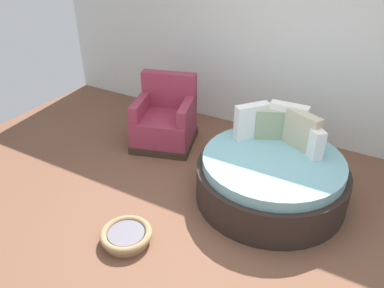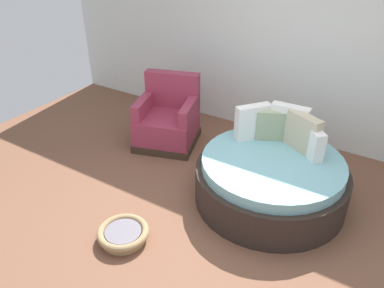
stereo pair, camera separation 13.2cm
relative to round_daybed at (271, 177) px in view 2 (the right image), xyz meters
The scene contains 5 objects.
ground_plane 0.77m from the round_daybed, 109.58° to the right, with size 8.00×8.00×0.02m, color brown.
back_wall 1.97m from the round_daybed, 98.68° to the left, with size 8.00×0.12×2.94m, color silver.
round_daybed is the anchor object (origin of this frame).
red_armchair 1.77m from the round_daybed, 165.04° to the left, with size 1.00×1.00×0.94m.
pet_basket 1.70m from the round_daybed, 125.17° to the right, with size 0.51×0.51×0.13m.
Camera 2 is at (1.30, -2.68, 2.72)m, focal length 35.42 mm.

